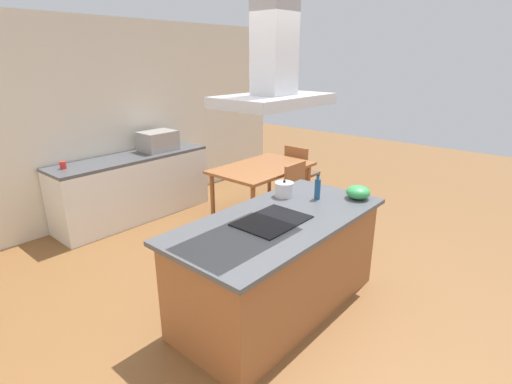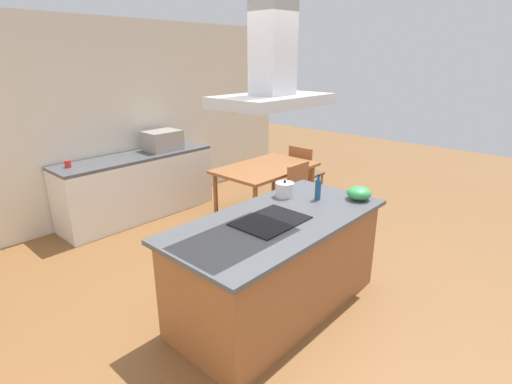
% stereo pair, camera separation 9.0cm
% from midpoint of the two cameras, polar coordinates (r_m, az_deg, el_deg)
% --- Properties ---
extents(ground, '(16.00, 16.00, 0.00)m').
position_cam_midpoint_polar(ground, '(4.71, -10.75, -8.99)').
color(ground, brown).
extents(wall_back, '(7.20, 0.10, 2.70)m').
position_cam_midpoint_polar(wall_back, '(5.75, -22.40, 9.28)').
color(wall_back, beige).
rests_on(wall_back, ground).
extents(kitchen_island, '(2.05, 0.99, 0.90)m').
position_cam_midpoint_polar(kitchen_island, '(3.54, 3.94, -10.45)').
color(kitchen_island, '#995B33').
rests_on(kitchen_island, ground).
extents(cooktop, '(0.60, 0.44, 0.01)m').
position_cam_midpoint_polar(cooktop, '(3.26, 2.94, -4.23)').
color(cooktop, black).
rests_on(cooktop, kitchen_island).
extents(tea_kettle, '(0.23, 0.18, 0.17)m').
position_cam_midpoint_polar(tea_kettle, '(3.82, 4.90, 0.37)').
color(tea_kettle, silver).
rests_on(tea_kettle, kitchen_island).
extents(olive_oil_bottle, '(0.06, 0.06, 0.25)m').
position_cam_midpoint_polar(olive_oil_bottle, '(3.77, 9.73, 0.43)').
color(olive_oil_bottle, navy).
rests_on(olive_oil_bottle, kitchen_island).
extents(mixing_bowl, '(0.23, 0.23, 0.13)m').
position_cam_midpoint_polar(mixing_bowl, '(3.87, 15.49, -0.17)').
color(mixing_bowl, '#33934C').
rests_on(mixing_bowl, kitchen_island).
extents(back_counter, '(2.22, 0.62, 0.90)m').
position_cam_midpoint_polar(back_counter, '(5.80, -16.41, 0.84)').
color(back_counter, silver).
rests_on(back_counter, ground).
extents(countertop_microwave, '(0.50, 0.38, 0.28)m').
position_cam_midpoint_polar(countertop_microwave, '(5.89, -13.10, 7.37)').
color(countertop_microwave, '#9E9993').
rests_on(countertop_microwave, back_counter).
extents(coffee_mug_red, '(0.08, 0.08, 0.09)m').
position_cam_midpoint_polar(coffee_mug_red, '(5.34, -25.39, 3.74)').
color(coffee_mug_red, red).
rests_on(coffee_mug_red, back_counter).
extents(dining_table, '(1.40, 0.90, 0.75)m').
position_cam_midpoint_polar(dining_table, '(5.46, 1.89, 2.90)').
color(dining_table, '#995B33').
rests_on(dining_table, ground).
extents(chair_facing_island, '(0.42, 0.42, 0.89)m').
position_cam_midpoint_polar(chair_facing_island, '(5.13, 7.53, -0.23)').
color(chair_facing_island, brown).
rests_on(chair_facing_island, ground).
extents(chair_at_right_end, '(0.42, 0.42, 0.89)m').
position_cam_midpoint_polar(chair_at_right_end, '(6.21, 7.39, 3.23)').
color(chair_at_right_end, brown).
rests_on(chair_at_right_end, ground).
extents(range_hood, '(0.90, 0.55, 0.78)m').
position_cam_midpoint_polar(range_hood, '(2.99, 3.34, 17.27)').
color(range_hood, '#ADADB2').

